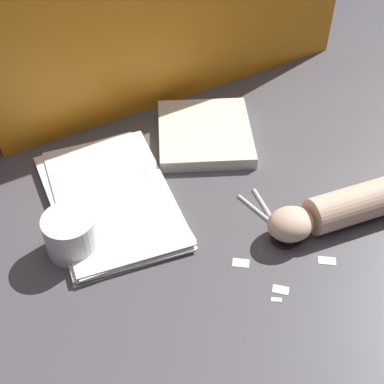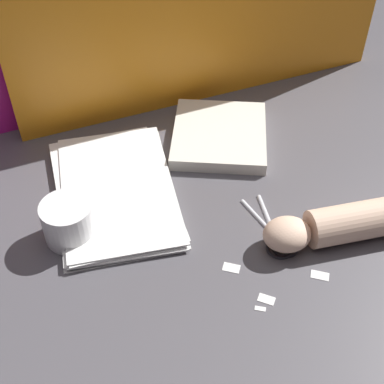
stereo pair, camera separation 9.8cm
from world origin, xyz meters
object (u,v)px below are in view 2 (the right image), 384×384
Objects in this scene: book_closed at (219,135)px; scissors at (276,236)px; paper_stack at (116,191)px; mug at (68,222)px; hand_forearm at (346,223)px.

scissors is at bearing -84.88° from book_closed.
paper_stack is 3.90× the size of mug.
book_closed is at bearing 95.12° from scissors.
scissors is 0.56× the size of hand_forearm.
hand_forearm is (0.39, -0.20, 0.03)m from paper_stack.
scissors is 1.79× the size of mug.
mug is (-0.49, 0.11, 0.00)m from hand_forearm.
scissors is at bearing -13.53° from mug.
hand_forearm is at bearing -27.50° from paper_stack.
mug reaches higher than hand_forearm.
paper_stack is 0.44m from hand_forearm.
scissors is at bearing 168.50° from hand_forearm.
book_closed reaches higher than scissors.
mug reaches higher than paper_stack.
paper_stack is 2.18× the size of scissors.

